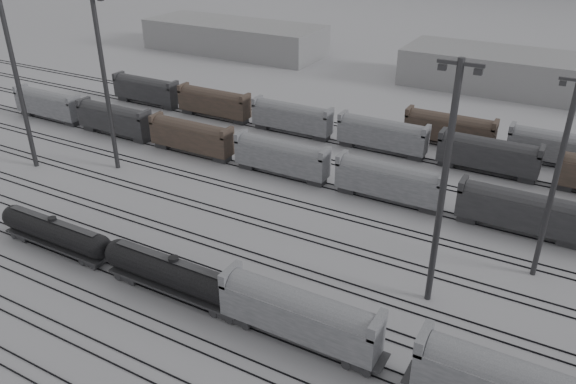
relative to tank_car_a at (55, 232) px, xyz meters
The scene contains 13 objects.
ground 22.27m from the tank_car_a, ahead, with size 900.00×900.00×0.00m, color silver.
tracks 27.69m from the tank_car_a, 36.73° to the left, with size 220.00×71.50×0.16m.
tank_car_a is the anchor object (origin of this frame).
tank_car_b 18.06m from the tank_car_a, ahead, with size 18.62×3.10×4.60m.
hopper_car_a 32.67m from the tank_car_a, ahead, with size 15.80×3.14×5.65m.
light_mast_a 29.59m from the tank_car_a, 146.15° to the left, with size 4.34×0.69×27.14m.
light_mast_b 26.18m from the tank_car_a, 117.22° to the left, with size 4.24×0.68×26.52m.
light_mast_c 44.59m from the tank_car_a, 16.65° to the left, with size 4.06×0.65×25.38m.
light_mast_d 55.97m from the tank_car_a, 23.93° to the left, with size 3.62×0.58×22.60m.
bg_string_near 43.22m from the tank_car_a, 45.83° to the left, with size 151.00×3.00×5.60m.
bg_string_mid 61.79m from the tank_car_a, 49.52° to the left, with size 151.00×3.00×5.60m.
warehouse_left 101.36m from the tank_car_a, 111.95° to the left, with size 50.00×18.00×8.00m, color gray.
warehouse_mid 99.35m from the tank_car_a, 71.14° to the left, with size 40.00×18.00×8.00m, color gray.
Camera 1 is at (29.45, -35.05, 37.00)m, focal length 35.00 mm.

